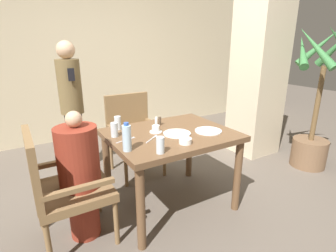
{
  "coord_description": "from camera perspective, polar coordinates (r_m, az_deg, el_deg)",
  "views": [
    {
      "loc": [
        -1.19,
        -1.94,
        1.55
      ],
      "look_at": [
        0.0,
        0.05,
        0.81
      ],
      "focal_mm": 28.0,
      "sensor_mm": 36.0,
      "label": 1
    }
  ],
  "objects": [
    {
      "name": "standing_host",
      "position": [
        3.33,
        -20.22,
        4.47
      ],
      "size": [
        0.27,
        0.3,
        1.57
      ],
      "color": "#2D2D33",
      "rests_on": "ground_plane"
    },
    {
      "name": "diner_in_left_chair",
      "position": [
        2.21,
        -18.6,
        -10.1
      ],
      "size": [
        0.32,
        0.32,
        1.07
      ],
      "color": "maroon",
      "rests_on": "ground_plane"
    },
    {
      "name": "glass_tall_far",
      "position": [
        2.52,
        -10.89,
        0.67
      ],
      "size": [
        0.06,
        0.06,
        0.13
      ],
      "color": "silver",
      "rests_on": "dining_table"
    },
    {
      "name": "chair_left_side",
      "position": [
        2.21,
        -22.31,
        -11.66
      ],
      "size": [
        0.56,
        0.56,
        0.95
      ],
      "color": "brown",
      "rests_on": "ground_plane"
    },
    {
      "name": "glass_tall_mid",
      "position": [
        2.33,
        -11.61,
        -0.81
      ],
      "size": [
        0.06,
        0.06,
        0.13
      ],
      "color": "silver",
      "rests_on": "dining_table"
    },
    {
      "name": "teacup_with_saucer",
      "position": [
        2.41,
        -2.67,
        -0.73
      ],
      "size": [
        0.12,
        0.12,
        0.07
      ],
      "color": "white",
      "rests_on": "dining_table"
    },
    {
      "name": "fork_beside_plate",
      "position": [
        2.26,
        -8.8,
        -2.9
      ],
      "size": [
        0.19,
        0.07,
        0.0
      ],
      "color": "silver",
      "rests_on": "dining_table"
    },
    {
      "name": "wall_back",
      "position": [
        4.56,
        -16.34,
        15.21
      ],
      "size": [
        8.0,
        0.06,
        2.8
      ],
      "color": "beige",
      "rests_on": "ground_plane"
    },
    {
      "name": "knife_beside_plate",
      "position": [
        2.25,
        -3.47,
        -2.74
      ],
      "size": [
        0.17,
        0.13,
        0.0
      ],
      "color": "silver",
      "rests_on": "dining_table"
    },
    {
      "name": "pepper_shaker",
      "position": [
        2.61,
        -1.81,
        1.09
      ],
      "size": [
        0.03,
        0.03,
        0.08
      ],
      "color": "#4C3D2D",
      "rests_on": "dining_table"
    },
    {
      "name": "pillar_stone",
      "position": [
        3.88,
        19.36,
        13.86
      ],
      "size": [
        0.56,
        0.56,
        2.7
      ],
      "color": "beige",
      "rests_on": "ground_plane"
    },
    {
      "name": "bowl_small",
      "position": [
        2.15,
        3.79,
        -3.25
      ],
      "size": [
        0.11,
        0.11,
        0.04
      ],
      "color": "white",
      "rests_on": "dining_table"
    },
    {
      "name": "potted_palm",
      "position": [
        3.74,
        29.38,
        1.56
      ],
      "size": [
        0.79,
        0.8,
        1.78
      ],
      "color": "brown",
      "rests_on": "ground_plane"
    },
    {
      "name": "ground_plane",
      "position": [
        2.75,
        0.5,
        -16.52
      ],
      "size": [
        16.0,
        16.0,
        0.0
      ],
      "primitive_type": "plane",
      "color": "#60564C"
    },
    {
      "name": "plate_main_left",
      "position": [
        2.46,
        8.76,
        -1.06
      ],
      "size": [
        0.25,
        0.25,
        0.01
      ],
      "color": "white",
      "rests_on": "dining_table"
    },
    {
      "name": "chair_far_side",
      "position": [
        3.23,
        -7.58,
        -1.1
      ],
      "size": [
        0.56,
        0.56,
        0.95
      ],
      "color": "brown",
      "rests_on": "ground_plane"
    },
    {
      "name": "dining_table",
      "position": [
        2.45,
        0.54,
        -3.79
      ],
      "size": [
        1.12,
        0.9,
        0.76
      ],
      "color": "brown",
      "rests_on": "ground_plane"
    },
    {
      "name": "salt_shaker",
      "position": [
        2.59,
        -2.56,
        1.01
      ],
      "size": [
        0.03,
        0.03,
        0.09
      ],
      "color": "white",
      "rests_on": "dining_table"
    },
    {
      "name": "water_bottle",
      "position": [
        2.0,
        -8.96,
        -2.54
      ],
      "size": [
        0.07,
        0.07,
        0.22
      ],
      "color": "silver",
      "rests_on": "dining_table"
    },
    {
      "name": "glass_tall_near",
      "position": [
        1.95,
        -1.69,
        -4.2
      ],
      "size": [
        0.06,
        0.06,
        0.13
      ],
      "color": "silver",
      "rests_on": "dining_table"
    },
    {
      "name": "plate_main_right",
      "position": [
        2.36,
        1.97,
        -1.64
      ],
      "size": [
        0.25,
        0.25,
        0.01
      ],
      "color": "white",
      "rests_on": "dining_table"
    }
  ]
}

